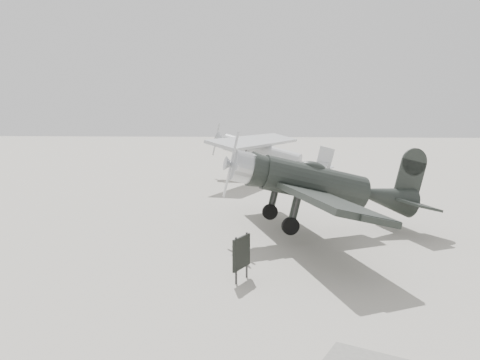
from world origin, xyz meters
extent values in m
plane|color=#9C998A|center=(0.00, 0.00, 0.00)|extent=(160.00, 160.00, 0.00)
cylinder|color=black|center=(1.61, -1.84, 1.95)|extent=(4.20, 2.44, 1.27)
cone|color=black|center=(4.46, -0.93, 1.99)|extent=(2.61, 1.85, 1.18)
cylinder|color=silver|center=(-1.04, -2.69, 1.95)|extent=(1.12, 1.32, 1.13)
cone|color=silver|center=(-1.56, -2.86, 1.95)|extent=(0.46, 0.58, 0.51)
cube|color=silver|center=(-1.50, -2.84, 1.95)|extent=(0.10, 0.17, 2.37)
ellipsoid|color=black|center=(1.43, -1.90, 2.51)|extent=(1.14, 0.89, 0.42)
cube|color=black|center=(1.00, -2.04, 1.63)|extent=(5.15, 10.98, 0.20)
cube|color=black|center=(5.16, -0.71, 2.04)|extent=(2.12, 3.94, 0.09)
cube|color=black|center=(5.29, -0.66, 2.81)|extent=(1.07, 0.42, 1.64)
cylinder|color=black|center=(1.03, -3.32, 0.38)|extent=(0.63, 0.33, 0.62)
cylinder|color=black|center=(0.28, -0.98, 0.38)|extent=(0.63, 0.33, 0.62)
cylinder|color=#333333|center=(1.03, -3.32, 0.99)|extent=(0.13, 0.13, 1.27)
cylinder|color=#333333|center=(0.28, -0.98, 0.99)|extent=(0.13, 0.13, 1.27)
cylinder|color=black|center=(5.37, -0.64, 1.60)|extent=(0.21, 0.13, 0.20)
cylinder|color=#AAADB0|center=(-0.94, 13.42, 1.97)|extent=(5.77, 3.01, 1.20)
cone|color=#AAADB0|center=(2.67, 12.16, 1.97)|extent=(2.22, 1.68, 1.09)
cone|color=#AAADB0|center=(-3.93, 14.47, 1.97)|extent=(0.99, 1.29, 1.14)
cube|color=#AAADB0|center=(-4.35, 14.61, 1.97)|extent=(0.10, 0.16, 2.41)
cube|color=#AAADB0|center=(-1.35, 13.56, 2.64)|extent=(5.93, 12.04, 0.20)
cube|color=#AAADB0|center=(3.19, 11.97, 2.02)|extent=(2.16, 3.84, 0.09)
cube|color=#AAADB0|center=(3.29, 11.94, 2.73)|extent=(0.96, 0.41, 1.42)
cylinder|color=black|center=(-2.16, 12.57, 0.30)|extent=(0.63, 0.35, 0.61)
cylinder|color=black|center=(-1.37, 14.84, 0.30)|extent=(0.63, 0.35, 0.61)
cylinder|color=#333333|center=(-2.16, 12.57, 0.93)|extent=(0.13, 0.13, 1.31)
cylinder|color=#333333|center=(-1.37, 14.84, 0.93)|extent=(0.13, 0.13, 1.31)
cylinder|color=black|center=(3.40, 11.90, 1.64)|extent=(0.21, 0.14, 0.20)
cylinder|color=#333333|center=(-0.82, -7.24, 0.64)|extent=(0.08, 0.08, 1.28)
cylinder|color=#333333|center=(-0.58, -6.71, 0.64)|extent=(0.08, 0.08, 1.28)
cube|color=black|center=(-0.70, -6.97, 0.79)|extent=(0.42, 0.83, 0.89)
cube|color=beige|center=(-0.73, -6.96, 0.84)|extent=(0.30, 0.63, 0.18)
camera|label=1|loc=(0.27, -19.22, 4.47)|focal=35.00mm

